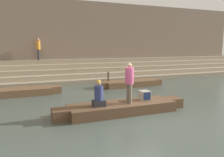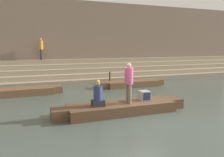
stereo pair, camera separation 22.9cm
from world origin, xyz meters
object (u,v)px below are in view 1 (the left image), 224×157
(person_standing, at_px, (129,80))
(tv_set, at_px, (145,95))
(mooring_post, at_px, (108,79))
(moored_boat_distant, at_px, (131,83))
(rowboat_main, at_px, (122,107))
(person_rowing, at_px, (99,96))
(moored_boat_shore, at_px, (16,92))
(person_on_steps, at_px, (38,47))

(person_standing, xyz_separation_m, tv_set, (0.90, 0.25, -0.78))
(mooring_post, bearing_deg, person_standing, -102.30)
(moored_boat_distant, bearing_deg, person_standing, -111.45)
(rowboat_main, distance_m, person_rowing, 1.27)
(rowboat_main, distance_m, mooring_post, 6.21)
(mooring_post, bearing_deg, tv_set, -94.23)
(moored_boat_distant, distance_m, mooring_post, 1.64)
(person_standing, height_order, moored_boat_shore, person_standing)
(tv_set, relative_size, moored_boat_distant, 0.09)
(rowboat_main, relative_size, person_on_steps, 3.30)
(moored_boat_shore, relative_size, moored_boat_distant, 1.05)
(moored_boat_shore, bearing_deg, mooring_post, 10.20)
(person_standing, distance_m, person_on_steps, 11.28)
(person_standing, height_order, moored_boat_distant, person_standing)
(person_rowing, bearing_deg, moored_boat_distant, 41.87)
(rowboat_main, bearing_deg, person_standing, -25.83)
(person_rowing, height_order, person_on_steps, person_on_steps)
(rowboat_main, xyz_separation_m, moored_boat_shore, (-4.38, 5.31, -0.01))
(person_standing, xyz_separation_m, moored_boat_shore, (-4.66, 5.43, -1.21))
(rowboat_main, height_order, tv_set, tv_set)
(person_standing, relative_size, tv_set, 3.78)
(person_rowing, xyz_separation_m, moored_boat_distant, (4.25, 5.66, -0.64))
(person_standing, xyz_separation_m, person_rowing, (-1.37, 0.01, -0.56))
(moored_boat_shore, relative_size, mooring_post, 4.83)
(person_standing, bearing_deg, person_on_steps, 111.40)
(person_standing, bearing_deg, moored_boat_shore, 136.24)
(person_standing, distance_m, moored_boat_distant, 6.48)
(rowboat_main, bearing_deg, tv_set, 4.01)
(person_standing, distance_m, moored_boat_shore, 7.26)
(person_rowing, distance_m, mooring_post, 6.68)
(mooring_post, bearing_deg, moored_boat_shore, -173.51)
(moored_boat_distant, height_order, mooring_post, mooring_post)
(moored_boat_distant, bearing_deg, tv_set, -104.60)
(person_rowing, relative_size, moored_boat_distant, 0.22)
(rowboat_main, height_order, person_rowing, person_rowing)
(person_standing, xyz_separation_m, person_on_steps, (-3.05, 10.78, 1.33))
(moored_boat_shore, distance_m, moored_boat_distant, 7.55)
(tv_set, distance_m, mooring_post, 5.88)
(person_rowing, bearing_deg, moored_boat_shore, 110.04)
(moored_boat_shore, distance_m, mooring_post, 6.04)
(person_on_steps, bearing_deg, person_standing, 111.43)
(moored_boat_shore, bearing_deg, tv_set, -39.26)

